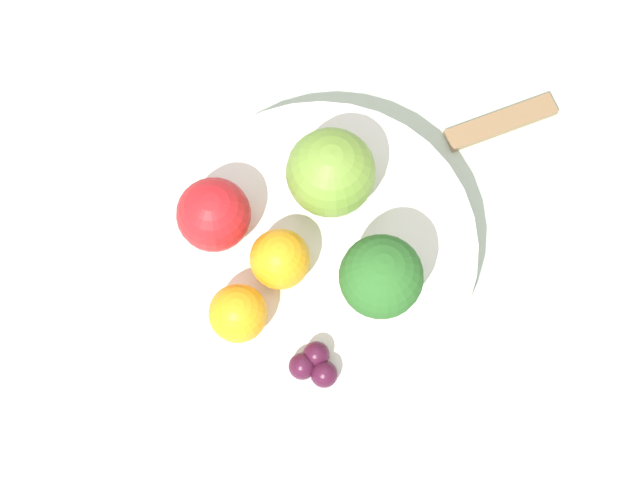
# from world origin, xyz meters

# --- Properties ---
(ground_plane) EXTENTS (6.00, 6.00, 0.00)m
(ground_plane) POSITION_xyz_m (0.00, 0.00, 0.00)
(ground_plane) COLOR gray
(table_surface) EXTENTS (1.20, 1.20, 0.02)m
(table_surface) POSITION_xyz_m (0.00, 0.00, 0.01)
(table_surface) COLOR #B2C6B2
(table_surface) RESTS_ON ground_plane
(bowl) EXTENTS (0.21, 0.21, 0.04)m
(bowl) POSITION_xyz_m (0.00, 0.00, 0.04)
(bowl) COLOR white
(bowl) RESTS_ON table_surface
(broccoli) EXTENTS (0.05, 0.05, 0.07)m
(broccoli) POSITION_xyz_m (-0.02, -0.05, 0.10)
(broccoli) COLOR #99C17A
(broccoli) RESTS_ON bowl
(apple_red) EXTENTS (0.06, 0.06, 0.06)m
(apple_red) POSITION_xyz_m (0.04, 0.01, 0.09)
(apple_red) COLOR olive
(apple_red) RESTS_ON bowl
(apple_green) EXTENTS (0.05, 0.05, 0.05)m
(apple_green) POSITION_xyz_m (-0.01, 0.07, 0.08)
(apple_green) COLOR red
(apple_green) RESTS_ON bowl
(orange_front) EXTENTS (0.04, 0.04, 0.04)m
(orange_front) POSITION_xyz_m (-0.02, 0.02, 0.08)
(orange_front) COLOR orange
(orange_front) RESTS_ON bowl
(orange_back) EXTENTS (0.04, 0.04, 0.04)m
(orange_back) POSITION_xyz_m (-0.07, 0.03, 0.08)
(orange_back) COLOR orange
(orange_back) RESTS_ON bowl
(grape_cluster) EXTENTS (0.03, 0.03, 0.02)m
(grape_cluster) POSITION_xyz_m (-0.08, -0.03, 0.07)
(grape_cluster) COLOR #47142D
(grape_cluster) RESTS_ON bowl
(spoon) EXTENTS (0.07, 0.07, 0.01)m
(spoon) POSITION_xyz_m (0.15, -0.08, 0.02)
(spoon) COLOR olive
(spoon) RESTS_ON table_surface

